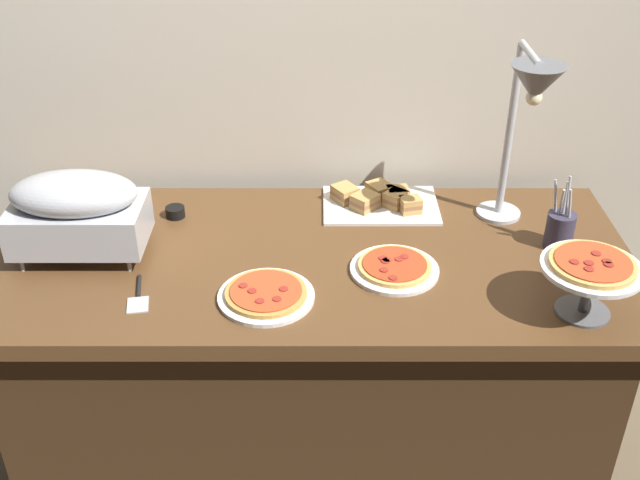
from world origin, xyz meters
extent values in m
plane|color=brown|center=(0.00, 0.00, 0.00)|extent=(8.00, 8.00, 0.00)
cube|color=beige|center=(0.00, 0.50, 1.20)|extent=(4.40, 0.04, 2.40)
cube|color=brown|center=(0.00, 0.00, 0.73)|extent=(1.90, 0.84, 0.05)
cube|color=#3C2715|center=(0.00, 0.00, 0.35)|extent=(1.75, 0.74, 0.71)
cylinder|color=#B7BABF|center=(-0.82, -0.08, 0.78)|extent=(0.01, 0.01, 0.04)
cylinder|color=#B7BABF|center=(-0.51, -0.08, 0.78)|extent=(0.01, 0.01, 0.04)
cylinder|color=#B7BABF|center=(-0.82, 0.09, 0.78)|extent=(0.01, 0.01, 0.04)
cylinder|color=#B7BABF|center=(-0.51, 0.09, 0.78)|extent=(0.01, 0.01, 0.04)
cube|color=#B7BABF|center=(-0.67, 0.01, 0.86)|extent=(0.38, 0.22, 0.12)
ellipsoid|color=#B7BABF|center=(-0.67, 0.01, 0.96)|extent=(0.36, 0.21, 0.12)
cylinder|color=#B7BABF|center=(0.60, 0.24, 0.77)|extent=(0.14, 0.14, 0.01)
cylinder|color=#B7BABF|center=(0.60, 0.24, 1.05)|extent=(0.02, 0.02, 0.55)
cylinder|color=#B7BABF|center=(0.60, 0.14, 1.32)|extent=(0.02, 0.19, 0.02)
cone|color=#595B60|center=(0.60, 0.05, 1.27)|extent=(0.15, 0.15, 0.10)
sphere|color=#F9EAB2|center=(0.60, 0.05, 1.23)|extent=(0.04, 0.04, 0.04)
cylinder|color=white|center=(0.24, -0.09, 0.77)|extent=(0.25, 0.25, 0.01)
cylinder|color=#DBA856|center=(0.24, -0.09, 0.78)|extent=(0.21, 0.21, 0.01)
cylinder|color=#AD3D1E|center=(0.24, -0.09, 0.79)|extent=(0.18, 0.18, 0.00)
cylinder|color=maroon|center=(0.22, -0.08, 0.79)|extent=(0.02, 0.02, 0.00)
cylinder|color=maroon|center=(0.21, -0.07, 0.79)|extent=(0.02, 0.02, 0.00)
cylinder|color=maroon|center=(0.23, -0.16, 0.79)|extent=(0.02, 0.02, 0.00)
cylinder|color=maroon|center=(0.21, -0.08, 0.79)|extent=(0.02, 0.02, 0.00)
cylinder|color=maroon|center=(0.25, -0.07, 0.79)|extent=(0.02, 0.02, 0.00)
cylinder|color=maroon|center=(0.21, -0.13, 0.79)|extent=(0.02, 0.02, 0.00)
cylinder|color=maroon|center=(0.27, -0.06, 0.79)|extent=(0.02, 0.02, 0.00)
cylinder|color=white|center=(-0.12, -0.22, 0.77)|extent=(0.26, 0.26, 0.01)
cylinder|color=#C68E42|center=(-0.12, -0.22, 0.78)|extent=(0.22, 0.22, 0.01)
cylinder|color=#B74723|center=(-0.12, -0.22, 0.79)|extent=(0.19, 0.19, 0.00)
cylinder|color=maroon|center=(-0.08, -0.26, 0.79)|extent=(0.02, 0.02, 0.00)
cylinder|color=maroon|center=(-0.18, -0.20, 0.79)|extent=(0.02, 0.02, 0.00)
cylinder|color=maroon|center=(-0.13, -0.27, 0.79)|extent=(0.02, 0.02, 0.00)
cylinder|color=maroon|center=(-0.07, -0.22, 0.79)|extent=(0.02, 0.02, 0.00)
cylinder|color=maroon|center=(-0.15, -0.23, 0.79)|extent=(0.02, 0.02, 0.00)
cylinder|color=#595B60|center=(0.72, -0.28, 0.83)|extent=(0.02, 0.02, 0.13)
cylinder|color=#595B60|center=(0.72, -0.28, 0.76)|extent=(0.14, 0.14, 0.01)
cylinder|color=white|center=(0.72, -0.28, 0.90)|extent=(0.26, 0.26, 0.01)
cylinder|color=#DBA856|center=(0.72, -0.28, 0.91)|extent=(0.22, 0.22, 0.01)
cylinder|color=#B74723|center=(0.72, -0.28, 0.92)|extent=(0.19, 0.19, 0.00)
cylinder|color=maroon|center=(0.75, -0.29, 0.92)|extent=(0.02, 0.02, 0.00)
cylinder|color=maroon|center=(0.75, -0.30, 0.92)|extent=(0.02, 0.02, 0.00)
cylinder|color=maroon|center=(0.69, -0.32, 0.92)|extent=(0.02, 0.02, 0.00)
cylinder|color=maroon|center=(0.70, -0.29, 0.92)|extent=(0.02, 0.02, 0.00)
cylinder|color=maroon|center=(0.67, -0.29, 0.92)|extent=(0.02, 0.02, 0.00)
cylinder|color=maroon|center=(0.73, -0.25, 0.92)|extent=(0.02, 0.02, 0.00)
cube|color=white|center=(0.23, 0.29, 0.77)|extent=(0.37, 0.25, 0.01)
cube|color=tan|center=(0.17, 0.26, 0.78)|extent=(0.10, 0.10, 0.02)
cube|color=#9E6642|center=(0.17, 0.26, 0.80)|extent=(0.10, 0.10, 0.01)
cube|color=tan|center=(0.17, 0.26, 0.81)|extent=(0.10, 0.10, 0.02)
cube|color=tan|center=(0.27, 0.28, 0.78)|extent=(0.09, 0.09, 0.02)
cube|color=#9E6642|center=(0.27, 0.28, 0.80)|extent=(0.09, 0.09, 0.01)
cube|color=tan|center=(0.27, 0.28, 0.81)|extent=(0.09, 0.09, 0.02)
cube|color=tan|center=(0.32, 0.24, 0.78)|extent=(0.08, 0.07, 0.02)
cube|color=#9E6642|center=(0.32, 0.24, 0.80)|extent=(0.08, 0.07, 0.01)
cube|color=tan|center=(0.32, 0.24, 0.81)|extent=(0.08, 0.07, 0.02)
cube|color=tan|center=(0.28, 0.31, 0.78)|extent=(0.08, 0.07, 0.02)
cube|color=#9E6642|center=(0.28, 0.31, 0.80)|extent=(0.08, 0.07, 0.01)
cube|color=tan|center=(0.28, 0.31, 0.81)|extent=(0.08, 0.07, 0.02)
cube|color=tan|center=(0.11, 0.32, 0.78)|extent=(0.10, 0.10, 0.02)
cube|color=#9E6642|center=(0.11, 0.32, 0.80)|extent=(0.10, 0.10, 0.01)
cube|color=tan|center=(0.11, 0.32, 0.81)|extent=(0.10, 0.10, 0.02)
cube|color=tan|center=(0.23, 0.34, 0.78)|extent=(0.10, 0.10, 0.02)
cube|color=#9E6642|center=(0.23, 0.34, 0.80)|extent=(0.10, 0.10, 0.01)
cube|color=tan|center=(0.23, 0.34, 0.81)|extent=(0.10, 0.10, 0.02)
cylinder|color=black|center=(-0.43, 0.22, 0.78)|extent=(0.06, 0.06, 0.03)
cylinder|color=gold|center=(-0.43, 0.22, 0.79)|extent=(0.05, 0.05, 0.01)
cylinder|color=#383347|center=(0.74, 0.05, 0.82)|extent=(0.08, 0.08, 0.11)
cylinder|color=#B7BABF|center=(0.74, 0.04, 0.89)|extent=(0.01, 0.03, 0.20)
cylinder|color=#B7BABF|center=(0.74, 0.05, 0.88)|extent=(0.01, 0.02, 0.18)
cylinder|color=#B7BABF|center=(0.75, 0.03, 0.88)|extent=(0.03, 0.01, 0.17)
cylinder|color=#B7BABF|center=(0.73, 0.04, 0.88)|extent=(0.01, 0.04, 0.17)
cylinder|color=#B7BABF|center=(0.72, 0.06, 0.88)|extent=(0.03, 0.03, 0.18)
cube|color=#B7BABF|center=(-0.46, -0.25, 0.76)|extent=(0.07, 0.08, 0.00)
cylinder|color=black|center=(-0.47, -0.17, 0.76)|extent=(0.03, 0.10, 0.01)
camera|label=1|loc=(0.03, -1.87, 1.96)|focal=42.34mm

